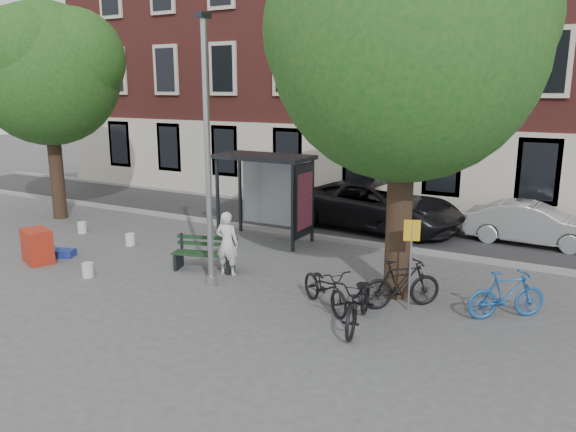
{
  "coord_description": "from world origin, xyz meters",
  "views": [
    {
      "loc": [
        7.75,
        -10.03,
        4.54
      ],
      "look_at": [
        0.97,
        1.94,
        1.4
      ],
      "focal_mm": 35.0,
      "sensor_mm": 36.0,
      "label": 1
    }
  ],
  "objects_px": {
    "car_dark": "(377,205)",
    "red_stand": "(37,246)",
    "car_silver": "(532,224)",
    "notice_sign": "(411,245)",
    "painter": "(227,244)",
    "bike_a": "(325,287)",
    "bike_b": "(507,295)",
    "bus_shelter": "(278,179)",
    "bike_d": "(402,284)",
    "bench": "(205,255)",
    "bike_c": "(359,301)",
    "lamppost": "(208,168)"
  },
  "relations": [
    {
      "from": "bench",
      "to": "notice_sign",
      "type": "xyz_separation_m",
      "value": [
        5.36,
        -0.03,
        1.02
      ]
    },
    {
      "from": "bus_shelter",
      "to": "bike_b",
      "type": "distance_m",
      "value": 7.61
    },
    {
      "from": "bike_a",
      "to": "bike_c",
      "type": "height_order",
      "value": "bike_c"
    },
    {
      "from": "car_dark",
      "to": "red_stand",
      "type": "bearing_deg",
      "value": 147.64
    },
    {
      "from": "car_silver",
      "to": "bike_c",
      "type": "bearing_deg",
      "value": 166.23
    },
    {
      "from": "bus_shelter",
      "to": "notice_sign",
      "type": "relative_size",
      "value": 1.47
    },
    {
      "from": "car_silver",
      "to": "bike_b",
      "type": "bearing_deg",
      "value": -176.52
    },
    {
      "from": "lamppost",
      "to": "car_silver",
      "type": "distance_m",
      "value": 9.96
    },
    {
      "from": "bus_shelter",
      "to": "bike_d",
      "type": "bearing_deg",
      "value": -33.28
    },
    {
      "from": "painter",
      "to": "bike_a",
      "type": "height_order",
      "value": "painter"
    },
    {
      "from": "car_dark",
      "to": "bus_shelter",
      "type": "bearing_deg",
      "value": 153.02
    },
    {
      "from": "bike_c",
      "to": "notice_sign",
      "type": "relative_size",
      "value": 1.05
    },
    {
      "from": "painter",
      "to": "red_stand",
      "type": "relative_size",
      "value": 1.79
    },
    {
      "from": "bike_a",
      "to": "bike_d",
      "type": "height_order",
      "value": "bike_d"
    },
    {
      "from": "bike_a",
      "to": "car_dark",
      "type": "xyz_separation_m",
      "value": [
        -1.55,
        7.07,
        0.32
      ]
    },
    {
      "from": "notice_sign",
      "to": "bus_shelter",
      "type": "bearing_deg",
      "value": 123.87
    },
    {
      "from": "bus_shelter",
      "to": "bike_b",
      "type": "relative_size",
      "value": 1.72
    },
    {
      "from": "bike_a",
      "to": "notice_sign",
      "type": "xyz_separation_m",
      "value": [
        1.55,
        0.8,
        0.94
      ]
    },
    {
      "from": "bench",
      "to": "car_dark",
      "type": "distance_m",
      "value": 6.65
    },
    {
      "from": "lamppost",
      "to": "bike_c",
      "type": "relative_size",
      "value": 3.01
    },
    {
      "from": "painter",
      "to": "car_silver",
      "type": "distance_m",
      "value": 9.18
    },
    {
      "from": "bench",
      "to": "car_dark",
      "type": "xyz_separation_m",
      "value": [
        2.26,
        6.24,
        0.4
      ]
    },
    {
      "from": "bike_d",
      "to": "car_dark",
      "type": "height_order",
      "value": "car_dark"
    },
    {
      "from": "bike_d",
      "to": "red_stand",
      "type": "xyz_separation_m",
      "value": [
        -9.43,
        -1.71,
        -0.08
      ]
    },
    {
      "from": "car_silver",
      "to": "notice_sign",
      "type": "distance_m",
      "value": 6.98
    },
    {
      "from": "bike_a",
      "to": "bike_b",
      "type": "bearing_deg",
      "value": -33.23
    },
    {
      "from": "bike_d",
      "to": "notice_sign",
      "type": "distance_m",
      "value": 0.9
    },
    {
      "from": "bike_d",
      "to": "notice_sign",
      "type": "relative_size",
      "value": 0.9
    },
    {
      "from": "lamppost",
      "to": "bike_b",
      "type": "relative_size",
      "value": 3.69
    },
    {
      "from": "bus_shelter",
      "to": "bench",
      "type": "height_order",
      "value": "bus_shelter"
    },
    {
      "from": "lamppost",
      "to": "bike_d",
      "type": "relative_size",
      "value": 3.49
    },
    {
      "from": "painter",
      "to": "red_stand",
      "type": "bearing_deg",
      "value": 8.19
    },
    {
      "from": "bike_b",
      "to": "bike_d",
      "type": "xyz_separation_m",
      "value": [
        -2.02,
        -0.5,
        0.03
      ]
    },
    {
      "from": "painter",
      "to": "bike_b",
      "type": "xyz_separation_m",
      "value": [
        6.46,
        0.55,
        -0.31
      ]
    },
    {
      "from": "bike_d",
      "to": "bike_a",
      "type": "bearing_deg",
      "value": 78.77
    },
    {
      "from": "bus_shelter",
      "to": "notice_sign",
      "type": "height_order",
      "value": "bus_shelter"
    },
    {
      "from": "bike_a",
      "to": "bike_b",
      "type": "distance_m",
      "value": 3.65
    },
    {
      "from": "bike_b",
      "to": "car_silver",
      "type": "height_order",
      "value": "car_silver"
    },
    {
      "from": "bike_b",
      "to": "bus_shelter",
      "type": "bearing_deg",
      "value": 29.45
    },
    {
      "from": "car_dark",
      "to": "bike_c",
      "type": "bearing_deg",
      "value": -154.59
    },
    {
      "from": "bike_c",
      "to": "car_silver",
      "type": "relative_size",
      "value": 0.54
    },
    {
      "from": "bus_shelter",
      "to": "bike_b",
      "type": "xyz_separation_m",
      "value": [
        6.95,
        -2.74,
        -1.42
      ]
    },
    {
      "from": "car_dark",
      "to": "car_silver",
      "type": "bearing_deg",
      "value": -77.27
    },
    {
      "from": "bike_a",
      "to": "painter",
      "type": "bearing_deg",
      "value": 110.78
    },
    {
      "from": "painter",
      "to": "bench",
      "type": "xyz_separation_m",
      "value": [
        -0.74,
        0.04,
        -0.42
      ]
    },
    {
      "from": "lamppost",
      "to": "bike_a",
      "type": "relative_size",
      "value": 3.43
    },
    {
      "from": "car_dark",
      "to": "red_stand",
      "type": "relative_size",
      "value": 6.27
    },
    {
      "from": "red_stand",
      "to": "lamppost",
      "type": "bearing_deg",
      "value": 9.4
    },
    {
      "from": "bike_c",
      "to": "bike_d",
      "type": "height_order",
      "value": "bike_c"
    },
    {
      "from": "bike_d",
      "to": "car_silver",
      "type": "relative_size",
      "value": 0.46
    }
  ]
}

